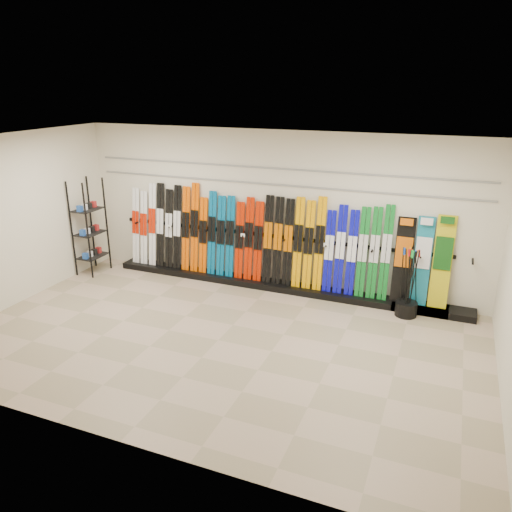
% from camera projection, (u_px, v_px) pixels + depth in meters
% --- Properties ---
extents(floor, '(8.00, 8.00, 0.00)m').
position_uv_depth(floor, '(218.00, 340.00, 7.78)').
color(floor, gray).
rests_on(floor, ground).
extents(back_wall, '(8.00, 0.00, 8.00)m').
position_uv_depth(back_wall, '(274.00, 210.00, 9.47)').
color(back_wall, beige).
rests_on(back_wall, floor).
extents(left_wall, '(0.00, 5.00, 5.00)m').
position_uv_depth(left_wall, '(10.00, 222.00, 8.69)').
color(left_wall, beige).
rests_on(left_wall, floor).
extents(ceiling, '(8.00, 8.00, 0.00)m').
position_uv_depth(ceiling, '(213.00, 145.00, 6.78)').
color(ceiling, silver).
rests_on(ceiling, back_wall).
extents(ski_rack_base, '(8.00, 0.40, 0.12)m').
position_uv_depth(ski_rack_base, '(280.00, 286.00, 9.67)').
color(ski_rack_base, black).
rests_on(ski_rack_base, floor).
extents(skis, '(5.38, 0.24, 1.80)m').
position_uv_depth(skis, '(249.00, 238.00, 9.67)').
color(skis, white).
rests_on(skis, ski_rack_base).
extents(snowboards, '(0.95, 0.25, 1.60)m').
position_uv_depth(snowboards, '(423.00, 261.00, 8.56)').
color(snowboards, black).
rests_on(snowboards, ski_rack_base).
extents(accessory_rack, '(0.40, 0.60, 1.97)m').
position_uv_depth(accessory_rack, '(89.00, 227.00, 10.26)').
color(accessory_rack, black).
rests_on(accessory_rack, floor).
extents(pole_bin, '(0.37, 0.37, 0.25)m').
position_uv_depth(pole_bin, '(406.00, 309.00, 8.56)').
color(pole_bin, black).
rests_on(pole_bin, floor).
extents(ski_poles, '(0.34, 0.29, 1.18)m').
position_uv_depth(ski_poles, '(409.00, 283.00, 8.40)').
color(ski_poles, black).
rests_on(ski_poles, pole_bin).
extents(slatwall_rail_0, '(7.60, 0.02, 0.03)m').
position_uv_depth(slatwall_rail_0, '(274.00, 184.00, 9.28)').
color(slatwall_rail_0, gray).
rests_on(slatwall_rail_0, back_wall).
extents(slatwall_rail_1, '(7.60, 0.02, 0.03)m').
position_uv_depth(slatwall_rail_1, '(274.00, 168.00, 9.18)').
color(slatwall_rail_1, gray).
rests_on(slatwall_rail_1, back_wall).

